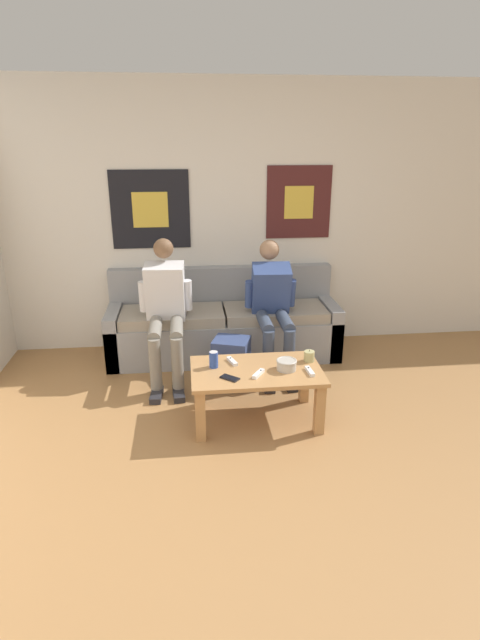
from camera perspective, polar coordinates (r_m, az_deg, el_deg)
ground_plane at (r=3.13m, az=4.76°, el=-19.97°), size 18.00×18.00×0.00m
wall_back at (r=4.96m, az=-0.39°, el=11.49°), size 10.00×0.07×2.55m
couch at (r=4.87m, az=-1.88°, el=-0.73°), size 2.20×0.67×0.82m
coffee_table at (r=3.72m, az=1.87°, el=-6.76°), size 0.96×0.58×0.42m
person_seated_adult at (r=4.37m, az=-8.51°, el=1.52°), size 0.47×0.86×1.20m
person_seated_teen at (r=4.49m, az=3.74°, el=1.97°), size 0.47×0.86×1.15m
backpack at (r=4.28m, az=-1.03°, el=-4.99°), size 0.36×0.35×0.42m
ceramic_bowl at (r=3.67m, az=5.34°, el=-5.05°), size 0.15×0.15×0.08m
pillar_candle at (r=3.83m, az=7.91°, el=-4.12°), size 0.08×0.08×0.09m
drink_can_blue at (r=3.69m, az=-3.03°, el=-4.53°), size 0.07×0.07×0.12m
game_controller_near_left at (r=3.66m, az=7.98°, el=-5.82°), size 0.04×0.15×0.03m
game_controller_near_right at (r=3.78m, az=-0.90°, el=-4.74°), size 0.08×0.15×0.03m
game_controller_far_center at (r=3.59m, az=2.11°, el=-6.16°), size 0.11×0.14×0.03m
cell_phone at (r=3.54m, az=-1.17°, el=-6.64°), size 0.15×0.14×0.01m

